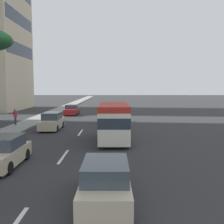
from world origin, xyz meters
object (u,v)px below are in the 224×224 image
object	(u,v)px
car_lead	(72,110)
minibus_fourth	(114,121)
car_fifth	(106,181)
pedestrian_mid_block	(15,116)
car_seventh	(112,116)
car_second	(4,152)
car_third	(52,122)

from	to	relation	value
car_lead	minibus_fourth	distance (m)	20.23
car_fifth	pedestrian_mid_block	distance (m)	21.14
car_fifth	minibus_fourth	bearing A→B (deg)	-1.83
car_seventh	pedestrian_mid_block	world-z (taller)	pedestrian_mid_block
car_lead	car_seventh	size ratio (longest dim) A/B	0.92
car_second	car_fifth	size ratio (longest dim) A/B	0.95
pedestrian_mid_block	car_lead	bearing A→B (deg)	101.21
car_lead	pedestrian_mid_block	size ratio (longest dim) A/B	2.43
car_second	car_third	xyz separation A→B (m)	(12.10, 0.25, 0.04)
car_lead	car_third	world-z (taller)	car_third
minibus_fourth	car_fifth	world-z (taller)	minibus_fourth
pedestrian_mid_block	car_seventh	bearing A→B (deg)	46.80
car_second	car_third	distance (m)	12.10
minibus_fourth	car_seventh	distance (m)	10.55
car_third	car_fifth	distance (m)	17.38
car_lead	pedestrian_mid_block	xyz separation A→B (m)	(-11.52, 4.24, 0.38)
car_fifth	car_seventh	distance (m)	21.34
car_lead	car_fifth	bearing A→B (deg)	11.25
car_third	car_seventh	world-z (taller)	car_third
pedestrian_mid_block	car_second	bearing A→B (deg)	-40.44
car_lead	minibus_fourth	size ratio (longest dim) A/B	0.68
car_lead	car_third	distance (m)	13.64
car_lead	minibus_fourth	xyz separation A→B (m)	(-19.20, -6.32, 0.86)
minibus_fourth	car_lead	bearing A→B (deg)	18.21
car_second	car_third	world-z (taller)	car_third
car_seventh	pedestrian_mid_block	xyz separation A→B (m)	(-2.84, 10.33, 0.33)
minibus_fourth	car_seventh	xyz separation A→B (m)	(10.52, 0.23, -0.81)
car_fifth	pedestrian_mid_block	size ratio (longest dim) A/B	2.51
car_lead	pedestrian_mid_block	world-z (taller)	pedestrian_mid_block
car_fifth	car_lead	bearing A→B (deg)	11.25
minibus_fourth	car_seventh	world-z (taller)	minibus_fourth
car_third	car_fifth	world-z (taller)	car_third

